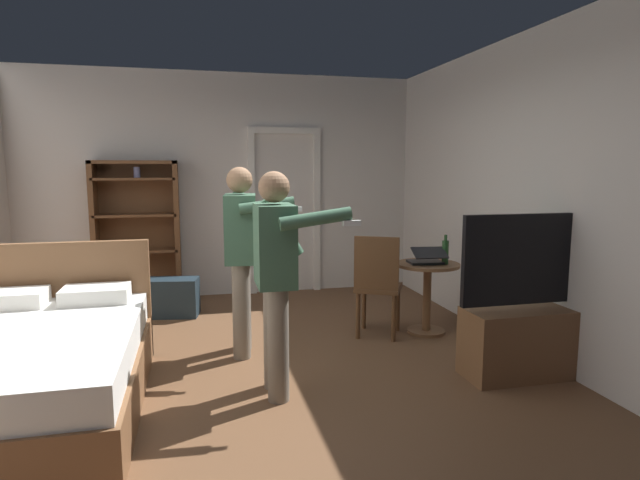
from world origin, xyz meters
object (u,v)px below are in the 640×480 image
Objects in this scene: bottle_on_table at (445,252)px; side_table at (427,286)px; bed at (32,368)px; laptop at (427,259)px; bookshelf at (137,226)px; wooden_chair at (378,282)px; person_blue_shirt at (277,269)px; person_striped_shirt at (242,248)px; suitcase_dark at (173,297)px; tv_flatscreen at (529,327)px.

side_table is at bearing 150.26° from bottle_on_table.
bed reaches higher than laptop.
bed is at bearing -98.25° from bookshelf.
person_blue_shirt is at bearing -137.32° from wooden_chair.
person_striped_shirt is (-1.95, -0.07, 0.12)m from bottle_on_table.
side_table is (3.29, 0.95, 0.17)m from bed.
person_blue_shirt is 2.91× the size of suitcase_dark.
suitcase_dark is (-0.65, 1.35, -0.73)m from person_striped_shirt.
bed is 2.93m from wooden_chair.
bottle_on_table is 0.29× the size of wooden_chair.
suitcase_dark is (-1.94, 1.21, -0.34)m from wooden_chair.
person_blue_shirt is at bearing -59.99° from suitcase_dark.
side_table is 2.46× the size of bottle_on_table.
wooden_chair is at bearing 176.43° from laptop.
bookshelf is 3.10× the size of suitcase_dark.
person_striped_shirt is at bearing -176.47° from laptop.
bottle_on_table is at bearing -11.99° from laptop.
suitcase_dark is at bearing 115.78° from person_striped_shirt.
wooden_chair is (-0.83, 1.17, 0.16)m from tv_flatscreen.
laptop is at bearing 168.01° from bottle_on_table.
tv_flatscreen reaches higher than suitcase_dark.
person_striped_shirt is at bearing -62.85° from bookshelf.
laptop is 2.78m from suitcase_dark.
tv_flatscreen is at bearing -30.41° from suitcase_dark.
bookshelf reaches higher than suitcase_dark.
bookshelf reaches higher than side_table.
tv_flatscreen is 1.24m from laptop.
tv_flatscreen is 2.42m from person_striped_shirt.
bottle_on_table is 0.72m from wooden_chair.
bottle_on_table reaches higher than side_table.
tv_flatscreen is at bearing -73.17° from laptop.
person_striped_shirt reaches higher than side_table.
laptop is 0.22× the size of person_blue_shirt.
person_striped_shirt reaches higher than person_blue_shirt.
laptop is 1.25× the size of bottle_on_table.
bottle_on_table is at bearing 98.75° from tv_flatscreen.
bookshelf is at bearing 117.15° from person_striped_shirt.
bottle_on_table is (-0.17, 1.10, 0.43)m from tv_flatscreen.
bookshelf is 5.99× the size of bottle_on_table.
wooden_chair is (-0.49, 0.03, -0.21)m from laptop.
bottle_on_table is 0.52× the size of suitcase_dark.
bed is 1.27× the size of person_striped_shirt.
person_blue_shirt is at bearing -147.41° from side_table.
laptop is at bearing -3.57° from wooden_chair.
tv_flatscreen is at bearing -54.60° from wooden_chair.
tv_flatscreen is at bearing -3.62° from person_blue_shirt.
bottle_on_table reaches higher than laptop.
side_table is at bearing -33.74° from bookshelf.
wooden_chair reaches higher than laptop.
bottle_on_table is (0.17, -0.04, 0.07)m from laptop.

